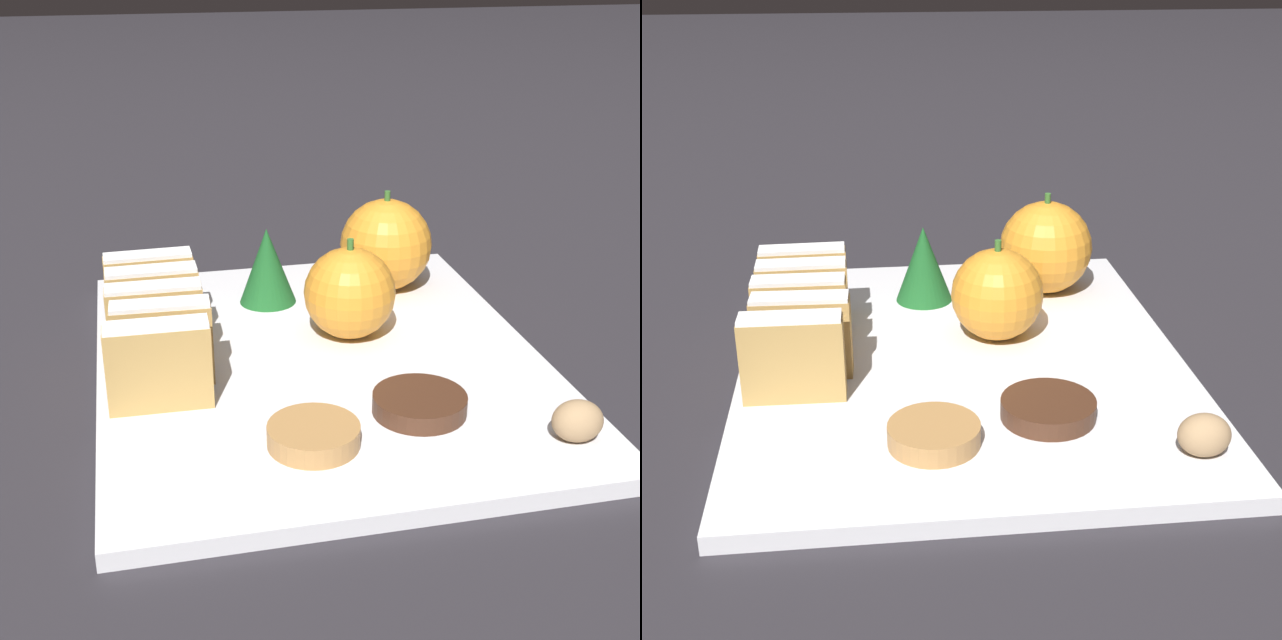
# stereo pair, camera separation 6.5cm
# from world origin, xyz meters

# --- Properties ---
(ground_plane) EXTENTS (6.00, 6.00, 0.00)m
(ground_plane) POSITION_xyz_m (0.00, 0.00, 0.00)
(ground_plane) COLOR #28262B
(serving_platter) EXTENTS (0.32, 0.39, 0.01)m
(serving_platter) POSITION_xyz_m (0.00, 0.00, 0.01)
(serving_platter) COLOR white
(serving_platter) RESTS_ON ground_plane
(stollen_slice_front) EXTENTS (0.07, 0.02, 0.06)m
(stollen_slice_front) POSITION_xyz_m (-0.12, -0.05, 0.04)
(stollen_slice_front) COLOR tan
(stollen_slice_front) RESTS_ON serving_platter
(stollen_slice_second) EXTENTS (0.07, 0.02, 0.06)m
(stollen_slice_second) POSITION_xyz_m (-0.11, -0.02, 0.04)
(stollen_slice_second) COLOR tan
(stollen_slice_second) RESTS_ON serving_platter
(stollen_slice_third) EXTENTS (0.07, 0.02, 0.06)m
(stollen_slice_third) POSITION_xyz_m (-0.12, 0.02, 0.04)
(stollen_slice_third) COLOR tan
(stollen_slice_third) RESTS_ON serving_platter
(stollen_slice_fourth) EXTENTS (0.07, 0.02, 0.06)m
(stollen_slice_fourth) POSITION_xyz_m (-0.12, 0.05, 0.04)
(stollen_slice_fourth) COLOR tan
(stollen_slice_fourth) RESTS_ON serving_platter
(stollen_slice_fifth) EXTENTS (0.07, 0.02, 0.06)m
(stollen_slice_fifth) POSITION_xyz_m (-0.12, 0.09, 0.04)
(stollen_slice_fifth) COLOR tan
(stollen_slice_fifth) RESTS_ON serving_platter
(orange_near) EXTENTS (0.07, 0.07, 0.08)m
(orange_near) POSITION_xyz_m (0.03, 0.03, 0.05)
(orange_near) COLOR orange
(orange_near) RESTS_ON serving_platter
(orange_far) EXTENTS (0.08, 0.08, 0.09)m
(orange_far) POSITION_xyz_m (0.09, 0.12, 0.05)
(orange_far) COLOR orange
(orange_far) RESTS_ON serving_platter
(walnut) EXTENTS (0.03, 0.03, 0.03)m
(walnut) POSITION_xyz_m (0.13, -0.15, 0.03)
(walnut) COLOR tan
(walnut) RESTS_ON serving_platter
(chocolate_cookie) EXTENTS (0.06, 0.06, 0.01)m
(chocolate_cookie) POSITION_xyz_m (0.05, -0.09, 0.02)
(chocolate_cookie) COLOR #472819
(chocolate_cookie) RESTS_ON serving_platter
(gingerbread_cookie) EXTENTS (0.06, 0.06, 0.01)m
(gingerbread_cookie) POSITION_xyz_m (-0.03, -0.12, 0.02)
(gingerbread_cookie) COLOR #B27F47
(gingerbread_cookie) RESTS_ON serving_platter
(evergreen_sprig) EXTENTS (0.05, 0.05, 0.06)m
(evergreen_sprig) POSITION_xyz_m (-0.02, 0.11, 0.04)
(evergreen_sprig) COLOR #195623
(evergreen_sprig) RESTS_ON serving_platter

